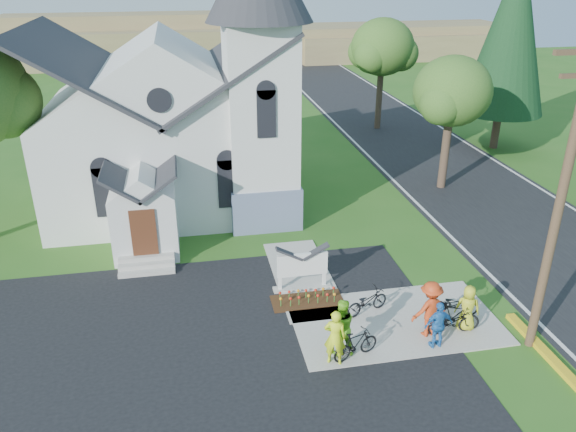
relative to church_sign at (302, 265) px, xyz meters
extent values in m
plane|color=#2B5E1A|center=(1.20, -3.20, -1.03)|extent=(120.00, 120.00, 0.00)
cube|color=black|center=(-5.80, -5.20, -1.02)|extent=(20.00, 16.00, 0.02)
cube|color=black|center=(11.20, 11.80, -1.02)|extent=(8.00, 90.00, 0.02)
cube|color=#A5A095|center=(2.70, -2.70, -1.00)|extent=(7.00, 4.00, 0.05)
cube|color=white|center=(-4.80, 9.80, 1.47)|extent=(11.00, 9.00, 5.00)
cube|color=slate|center=(-0.50, 6.50, -0.03)|extent=(3.20, 3.20, 2.00)
cube|color=white|center=(-0.50, 6.50, 3.47)|extent=(3.00, 3.00, 9.00)
cube|color=white|center=(-5.80, 4.10, 0.37)|extent=(2.60, 2.40, 2.80)
cube|color=#502917|center=(-5.80, 2.87, 0.47)|extent=(1.00, 0.10, 2.00)
cube|color=#A5A095|center=(0.00, 0.00, -0.98)|extent=(2.20, 0.40, 0.10)
cube|color=white|center=(-0.85, 0.00, -0.48)|extent=(0.12, 0.12, 1.00)
cube|color=white|center=(0.85, 0.00, -0.48)|extent=(0.12, 0.12, 1.00)
cube|color=white|center=(0.00, 0.00, 0.02)|extent=(1.90, 0.14, 0.90)
cube|color=#35210E|center=(0.00, -0.90, -0.99)|extent=(2.60, 1.10, 0.07)
cylinder|color=#402F20|center=(6.50, -4.70, 3.97)|extent=(0.28, 0.28, 10.00)
cylinder|color=#3A271F|center=(9.70, 8.80, 1.00)|extent=(0.44, 0.44, 4.05)
ellipsoid|color=#356121|center=(9.70, 8.80, 4.22)|extent=(4.00, 4.00, 3.60)
cylinder|color=#3A271F|center=(10.20, 20.80, 1.22)|extent=(0.44, 0.44, 4.50)
ellipsoid|color=#356121|center=(10.20, 20.80, 4.79)|extent=(4.40, 4.40, 3.96)
cylinder|color=#3A271F|center=(16.20, 14.80, 0.17)|extent=(0.50, 0.50, 2.40)
cone|color=black|center=(16.20, 14.80, 6.37)|extent=(5.20, 5.20, 10.00)
cube|color=olive|center=(7.20, 52.80, 0.97)|extent=(60.00, 8.00, 4.00)
cube|color=olive|center=(-8.80, 54.80, 1.77)|extent=(30.00, 6.00, 5.60)
cube|color=olive|center=(23.20, 50.80, 0.47)|extent=(25.00, 6.00, 3.00)
imported|color=#D1EC1B|center=(0.05, -4.40, -0.05)|extent=(0.79, 0.66, 1.86)
imported|color=black|center=(1.87, -2.03, -0.53)|extent=(1.81, 1.15, 0.90)
imported|color=#7DD127|center=(0.35, -3.99, -0.02)|extent=(0.97, 0.77, 1.91)
imported|color=black|center=(0.76, -4.31, -0.49)|extent=(1.68, 0.94, 0.97)
imported|color=#256FBB|center=(3.46, -4.27, -0.16)|extent=(0.99, 0.47, 1.64)
imported|color=black|center=(4.23, -3.69, -0.55)|extent=(1.64, 0.58, 0.86)
imported|color=#C43B15|center=(3.45, -3.60, 0.00)|extent=(1.38, 0.96, 1.96)
imported|color=black|center=(4.41, -3.48, -0.48)|extent=(1.73, 1.04, 1.00)
imported|color=gold|center=(4.82, -3.55, -0.16)|extent=(0.93, 0.79, 1.63)
imported|color=black|center=(4.80, -2.74, -0.54)|extent=(1.74, 0.96, 0.87)
camera|label=1|loc=(-3.96, -17.74, 10.29)|focal=35.00mm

